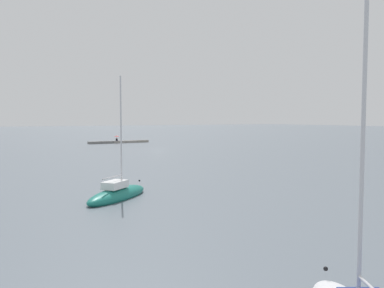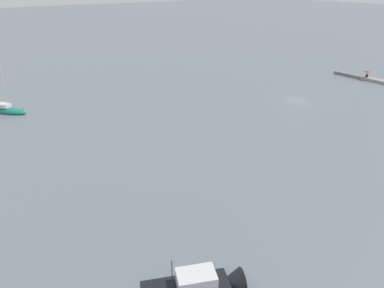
{
  "view_description": "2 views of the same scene",
  "coord_description": "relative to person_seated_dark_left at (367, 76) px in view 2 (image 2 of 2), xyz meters",
  "views": [
    {
      "loc": [
        31.4,
        66.16,
        5.76
      ],
      "look_at": [
        6.96,
        24.43,
        2.6
      ],
      "focal_mm": 36.28,
      "sensor_mm": 36.0,
      "label": 1
    },
    {
      "loc": [
        -35.29,
        47.34,
        18.27
      ],
      "look_at": [
        -4.87,
        24.97,
        0.81
      ],
      "focal_mm": 33.64,
      "sensor_mm": 36.0,
      "label": 2
    }
  ],
  "objects": [
    {
      "name": "ground_plane",
      "position": [
        -0.55,
        21.71,
        -0.81
      ],
      "size": [
        500.0,
        500.0,
        0.0
      ],
      "primitive_type": "plane",
      "color": "slate"
    },
    {
      "name": "seawall_pier",
      "position": [
        -0.55,
        -0.02,
        -0.53
      ],
      "size": [
        14.65,
        1.47,
        0.55
      ],
      "color": "gray",
      "rests_on": "ground_plane"
    },
    {
      "name": "person_seated_dark_left",
      "position": [
        0.0,
        0.0,
        0.0
      ],
      "size": [
        0.4,
        0.61,
        0.73
      ],
      "rotation": [
        0.0,
        0.0,
        0.02
      ],
      "color": "#1E2333",
      "rests_on": "seawall_pier"
    },
    {
      "name": "umbrella_open_red",
      "position": [
        0.0,
        0.01,
        0.86
      ],
      "size": [
        1.28,
        1.28,
        1.28
      ],
      "color": "black",
      "rests_on": "seawall_pier"
    },
    {
      "name": "sailboat_teal_near",
      "position": [
        21.51,
        61.29,
        -0.48
      ],
      "size": [
        6.45,
        5.46,
        9.18
      ],
      "rotation": [
        0.0,
        0.0,
        2.21
      ],
      "color": "#197266",
      "rests_on": "ground_plane"
    },
    {
      "name": "motorboat_black_near",
      "position": [
        -22.59,
        58.48,
        -0.42
      ],
      "size": [
        4.51,
        6.81,
        3.68
      ],
      "rotation": [
        0.0,
        0.0,
        2.72
      ],
      "color": "black",
      "rests_on": "ground_plane"
    }
  ]
}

